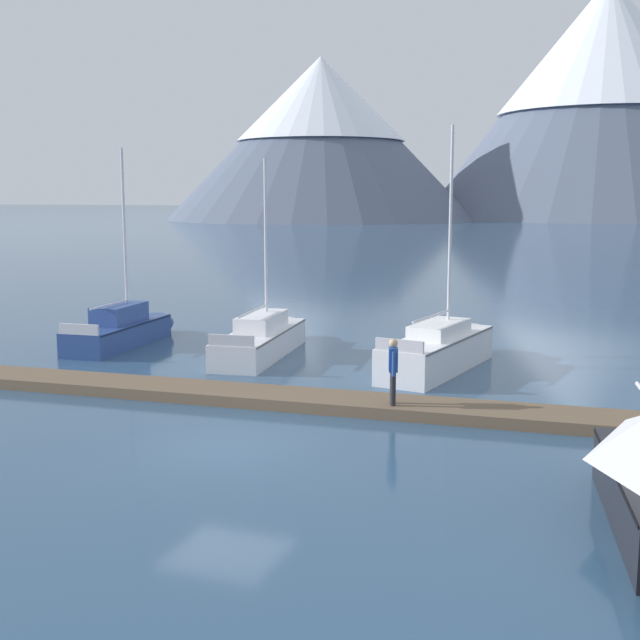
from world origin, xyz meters
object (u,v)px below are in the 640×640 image
sailboat_second_berth (265,337)px  sailboat_mid_dock_port (443,348)px  sailboat_nearest_berth (125,329)px  person_on_dock (393,367)px

sailboat_second_berth → sailboat_mid_dock_port: size_ratio=0.98×
sailboat_second_berth → sailboat_mid_dock_port: (6.40, -0.25, 0.08)m
sailboat_nearest_berth → sailboat_mid_dock_port: sailboat_mid_dock_port is taller
sailboat_mid_dock_port → sailboat_second_berth: bearing=177.8°
sailboat_second_berth → person_on_dock: sailboat_second_berth is taller
sailboat_mid_dock_port → person_on_dock: sailboat_mid_dock_port is taller
sailboat_second_berth → person_on_dock: 9.15m
sailboat_nearest_berth → sailboat_second_berth: size_ratio=0.96×
sailboat_nearest_berth → sailboat_second_berth: bearing=2.4°
sailboat_second_berth → sailboat_mid_dock_port: bearing=-2.2°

